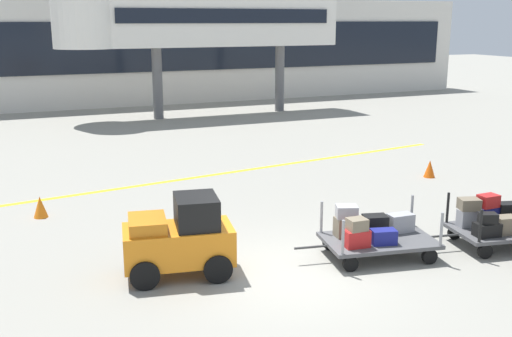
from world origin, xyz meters
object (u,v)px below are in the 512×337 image
Objects in this scene: baggage_tug at (180,238)px; baggage_cart_middle at (501,221)px; safety_cone_near at (40,207)px; baggage_cart_lead at (373,233)px; safety_cone_far at (430,169)px.

baggage_tug is 0.74× the size of baggage_cart_middle.
baggage_cart_middle is 5.60× the size of safety_cone_near.
baggage_tug is 4.06m from baggage_cart_lead.
baggage_cart_middle is at bearing -114.46° from safety_cone_far.
safety_cone_near is (-6.22, 5.55, -0.24)m from baggage_cart_lead.
baggage_cart_middle is (2.99, -0.55, 0.03)m from baggage_cart_lead.
baggage_tug is 5.37m from safety_cone_near.
baggage_cart_middle reaches higher than safety_cone_far.
baggage_cart_middle is at bearing -10.35° from baggage_cart_lead.
baggage_cart_lead is 1.00× the size of baggage_cart_middle.
safety_cone_far is at bearing 41.87° from baggage_cart_lead.
baggage_tug reaches higher than baggage_cart_middle.
baggage_tug is at bearing 169.95° from baggage_cart_middle.
baggage_tug reaches higher than safety_cone_near.
safety_cone_near is 1.00× the size of safety_cone_far.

